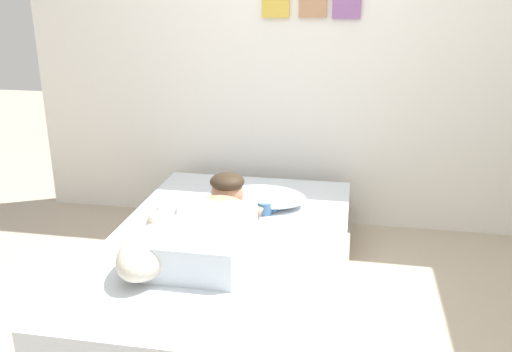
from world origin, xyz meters
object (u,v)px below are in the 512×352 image
object	(u,v)px
coffee_cup	(265,208)
cell_phone	(177,252)
dog	(151,248)
pillow	(264,197)
person_lying	(212,225)
bed	(228,267)

from	to	relation	value
coffee_cup	cell_phone	distance (m)	0.68
dog	coffee_cup	xyz separation A→B (m)	(0.43, 0.74, -0.07)
pillow	person_lying	size ratio (longest dim) A/B	0.57
bed	pillow	xyz separation A→B (m)	(0.12, 0.48, 0.24)
bed	dog	world-z (taller)	dog
coffee_cup	cell_phone	bearing A→B (deg)	-121.58
coffee_cup	dog	bearing A→B (deg)	-120.05
pillow	dog	bearing A→B (deg)	-114.61
person_lying	cell_phone	world-z (taller)	person_lying
bed	person_lying	size ratio (longest dim) A/B	2.22
bed	dog	size ratio (longest dim) A/B	3.56
bed	coffee_cup	distance (m)	0.44
person_lying	cell_phone	size ratio (longest dim) A/B	6.57
bed	dog	xyz separation A→B (m)	(-0.28, -0.39, 0.29)
pillow	person_lying	bearing A→B (deg)	-107.14
dog	bed	bearing A→B (deg)	54.23
coffee_cup	pillow	bearing A→B (deg)	102.64
dog	cell_phone	size ratio (longest dim) A/B	4.11
person_lying	coffee_cup	bearing A→B (deg)	65.04
pillow	dog	size ratio (longest dim) A/B	0.90
coffee_cup	bed	bearing A→B (deg)	-112.73
dog	cell_phone	xyz separation A→B (m)	(0.07, 0.16, -0.10)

